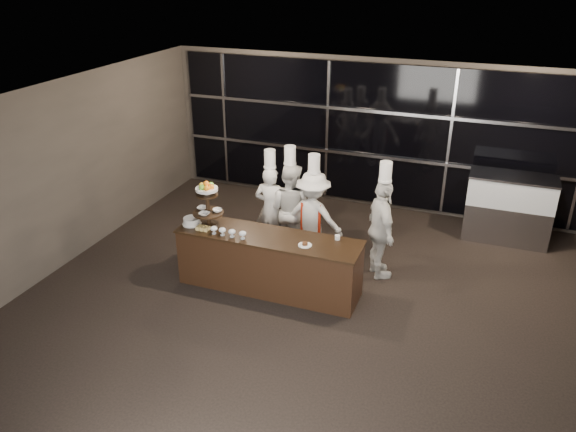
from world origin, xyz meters
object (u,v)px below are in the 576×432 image
at_px(chef_d, 381,229).
at_px(layer_cake, 192,221).
at_px(display_case, 509,205).
at_px(chef_c, 313,217).
at_px(buffet_counter, 269,262).
at_px(display_stand, 207,201).
at_px(chef_b, 290,208).
at_px(chef_a, 271,208).

bearing_deg(chef_d, layer_cake, -159.29).
bearing_deg(layer_cake, chef_d, 20.71).
distance_m(display_case, chef_c, 3.62).
height_order(buffet_counter, display_case, display_case).
relative_size(display_stand, chef_d, 0.38).
height_order(layer_cake, display_case, display_case).
xyz_separation_m(buffet_counter, chef_b, (-0.13, 1.27, 0.36)).
bearing_deg(chef_c, chef_a, 173.31).
bearing_deg(chef_b, chef_c, -18.91).
height_order(display_stand, chef_a, chef_a).
xyz_separation_m(chef_a, chef_b, (0.33, 0.07, 0.02)).
xyz_separation_m(chef_c, chef_d, (1.16, -0.11, 0.04)).
xyz_separation_m(display_case, chef_c, (-3.05, -1.95, 0.12)).
bearing_deg(chef_c, chef_b, 161.09).
height_order(display_case, chef_a, chef_a).
height_order(display_stand, layer_cake, display_stand).
height_order(layer_cake, chef_b, chef_b).
height_order(buffet_counter, chef_c, chef_c).
relative_size(chef_a, chef_c, 0.98).
bearing_deg(buffet_counter, display_stand, -179.99).
xyz_separation_m(chef_a, chef_d, (1.96, -0.20, 0.04)).
relative_size(buffet_counter, chef_c, 1.50).
relative_size(display_case, chef_b, 0.77).
distance_m(display_stand, display_case, 5.39).
relative_size(layer_cake, chef_d, 0.15).
distance_m(buffet_counter, chef_c, 1.21).
xyz_separation_m(display_case, chef_b, (-3.52, -1.79, 0.14)).
distance_m(chef_a, chef_c, 0.80).
bearing_deg(display_case, chef_c, -147.44).
xyz_separation_m(display_stand, chef_d, (2.50, 1.00, -0.50)).
height_order(buffet_counter, chef_d, chef_d).
height_order(display_stand, chef_d, chef_d).
xyz_separation_m(display_stand, chef_a, (0.54, 1.20, -0.53)).
distance_m(display_stand, chef_d, 2.74).
bearing_deg(buffet_counter, chef_a, 110.91).
height_order(display_case, chef_d, chef_d).
relative_size(display_stand, chef_b, 0.39).
bearing_deg(layer_cake, chef_a, 57.01).
height_order(display_case, chef_c, chef_c).
xyz_separation_m(chef_b, chef_d, (1.63, -0.27, 0.01)).
distance_m(buffet_counter, display_case, 4.57).
distance_m(layer_cake, chef_c, 1.99).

